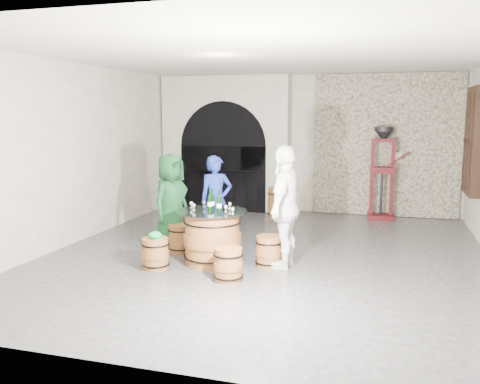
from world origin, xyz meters
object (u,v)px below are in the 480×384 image
(barrel_stool_far, at_px, (216,235))
(barrel_stool_near_right, at_px, (228,265))
(barrel_stool_right, at_px, (269,251))
(person_white, at_px, (285,207))
(barrel_stool_left, at_px, (180,238))
(wine_bottle_center, at_px, (219,204))
(wine_bottle_right, at_px, (212,201))
(barrel_stool_near_left, at_px, (155,254))
(barrel_table, at_px, (212,237))
(side_barrel, at_px, (279,203))
(wine_bottle_left, at_px, (210,202))
(person_blue, at_px, (216,201))
(person_green, at_px, (171,202))
(corking_press, at_px, (383,166))

(barrel_stool_far, distance_m, barrel_stool_near_right, 1.75)
(barrel_stool_far, xyz_separation_m, barrel_stool_right, (1.12, -0.76, 0.00))
(person_white, bearing_deg, barrel_stool_left, -95.08)
(barrel_stool_right, distance_m, wine_bottle_center, 1.05)
(wine_bottle_center, height_order, wine_bottle_right, same)
(barrel_stool_near_right, height_order, barrel_stool_near_left, same)
(barrel_table, relative_size, barrel_stool_right, 2.29)
(barrel_stool_right, xyz_separation_m, barrel_stool_near_right, (-0.39, -0.83, 0.00))
(barrel_table, relative_size, side_barrel, 1.60)
(barrel_table, xyz_separation_m, barrel_stool_left, (-0.74, 0.48, -0.18))
(barrel_table, xyz_separation_m, wine_bottle_left, (-0.03, 0.00, 0.55))
(barrel_stool_near_left, bearing_deg, person_white, 18.58)
(wine_bottle_right, bearing_deg, wine_bottle_left, -97.48)
(person_blue, distance_m, wine_bottle_center, 1.25)
(barrel_table, bearing_deg, barrel_stool_left, 146.91)
(barrel_table, bearing_deg, barrel_stool_near_left, -145.24)
(barrel_table, relative_size, person_white, 0.59)
(person_blue, xyz_separation_m, wine_bottle_right, (0.28, -0.99, 0.17))
(barrel_stool_left, bearing_deg, wine_bottle_left, -34.05)
(barrel_stool_near_right, xyz_separation_m, person_white, (0.63, 0.85, 0.69))
(barrel_table, distance_m, person_blue, 1.17)
(barrel_stool_far, bearing_deg, person_blue, 105.82)
(person_green, distance_m, side_barrel, 3.37)
(wine_bottle_left, height_order, wine_bottle_right, same)
(person_green, bearing_deg, barrel_stool_far, -58.31)
(barrel_stool_near_right, xyz_separation_m, wine_bottle_left, (-0.52, 0.74, 0.73))
(wine_bottle_left, xyz_separation_m, wine_bottle_center, (0.18, -0.09, 0.00))
(side_barrel, bearing_deg, person_green, -111.37)
(barrel_table, bearing_deg, wine_bottle_right, 107.60)
(wine_bottle_center, bearing_deg, barrel_stool_far, 112.24)
(person_white, distance_m, wine_bottle_center, 1.00)
(wine_bottle_right, bearing_deg, side_barrel, 85.64)
(barrel_table, height_order, barrel_stool_left, barrel_table)
(barrel_stool_near_left, height_order, person_green, person_green)
(barrel_stool_near_left, xyz_separation_m, wine_bottle_left, (0.69, 0.51, 0.73))
(barrel_stool_right, relative_size, corking_press, 0.23)
(person_white, distance_m, side_barrel, 3.77)
(barrel_stool_far, height_order, side_barrel, side_barrel)
(barrel_stool_left, distance_m, person_green, 0.64)
(wine_bottle_right, height_order, side_barrel, wine_bottle_right)
(person_green, height_order, person_white, person_white)
(barrel_table, height_order, barrel_stool_right, barrel_table)
(wine_bottle_center, bearing_deg, barrel_stool_near_right, -61.65)
(barrel_stool_right, xyz_separation_m, corking_press, (1.57, 4.13, 0.95))
(barrel_stool_near_right, bearing_deg, barrel_stool_right, 64.85)
(wine_bottle_right, bearing_deg, person_blue, 105.69)
(person_green, bearing_deg, corking_press, -29.01)
(barrel_stool_left, relative_size, side_barrel, 0.70)
(barrel_stool_right, xyz_separation_m, wine_bottle_center, (-0.74, -0.18, 0.73))
(person_green, distance_m, wine_bottle_center, 1.32)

